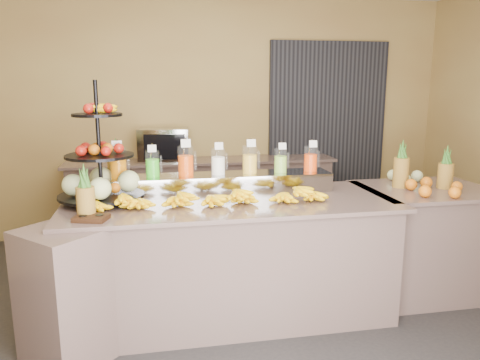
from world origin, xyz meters
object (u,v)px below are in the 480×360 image
object	(u,v)px
condiment_caddy	(91,218)
oven_warmer	(164,145)
pitcher_tray	(218,183)
banana_heap	(210,196)
right_fruit_pile	(428,181)
fruit_stand	(107,172)

from	to	relation	value
condiment_caddy	oven_warmer	bearing A→B (deg)	76.62
pitcher_tray	banana_heap	size ratio (longest dim) A/B	1.02
pitcher_tray	right_fruit_pile	world-z (taller)	right_fruit_pile
pitcher_tray	condiment_caddy	bearing A→B (deg)	-146.08
right_fruit_pile	condiment_caddy	bearing A→B (deg)	-172.12
banana_heap	oven_warmer	world-z (taller)	oven_warmer
banana_heap	fruit_stand	world-z (taller)	fruit_stand
fruit_stand	condiment_caddy	size ratio (longest dim) A/B	4.35
condiment_caddy	right_fruit_pile	world-z (taller)	right_fruit_pile
oven_warmer	pitcher_tray	bearing A→B (deg)	-71.44
banana_heap	condiment_caddy	xyz separation A→B (m)	(-0.81, -0.26, -0.05)
condiment_caddy	banana_heap	bearing A→B (deg)	17.75
oven_warmer	condiment_caddy	bearing A→B (deg)	-97.66
banana_heap	fruit_stand	xyz separation A→B (m)	(-0.75, 0.23, 0.17)
right_fruit_pile	oven_warmer	distance (m)	2.85
pitcher_tray	condiment_caddy	size ratio (longest dim) A/B	8.95
banana_heap	oven_warmer	xyz separation A→B (m)	(-0.27, 2.03, 0.12)
pitcher_tray	fruit_stand	bearing A→B (deg)	-171.41
right_fruit_pile	oven_warmer	xyz separation A→B (m)	(-2.09, 1.93, 0.10)
oven_warmer	banana_heap	bearing A→B (deg)	-76.77
fruit_stand	condiment_caddy	bearing A→B (deg)	-79.12
condiment_caddy	oven_warmer	world-z (taller)	oven_warmer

